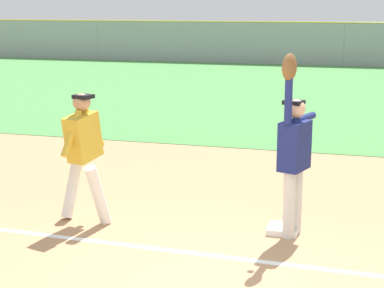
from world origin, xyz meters
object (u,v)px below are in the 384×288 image
runner (83,149)px  parked_car_silver (324,47)px  fielder (294,148)px  parked_car_green (223,45)px  baseball (285,72)px  first_base (283,229)px

runner → parked_car_silver: size_ratio=0.38×
fielder → runner: 2.70m
fielder → runner: size_ratio=1.33×
fielder → parked_car_silver: size_ratio=0.51×
runner → parked_car_green: size_ratio=0.38×
baseball → parked_car_green: size_ratio=0.02×
runner → baseball: baseball is taller
fielder → baseball: bearing=23.0°
baseball → parked_car_silver: bearing=93.4°
parked_car_silver → fielder: bearing=-89.8°
first_base → fielder: fielder is taller
fielder → parked_car_silver: bearing=-68.9°
first_base → fielder: size_ratio=0.17×
parked_car_silver → first_base: bearing=-90.0°
parked_car_silver → baseball: bearing=-90.1°
first_base → parked_car_silver: bearing=93.5°
first_base → parked_car_silver: size_ratio=0.08×
parked_car_green → parked_car_silver: (5.46, -0.20, 0.00)m
fielder → parked_car_green: 27.54m
runner → parked_car_green: runner is taller
baseball → parked_car_silver: baseball is taller
parked_car_green → fielder: bearing=-79.5°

